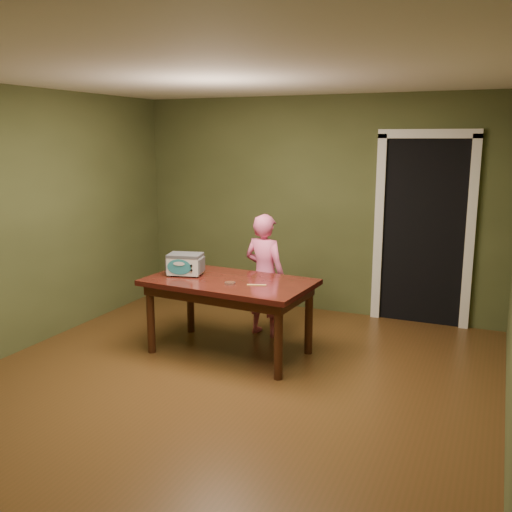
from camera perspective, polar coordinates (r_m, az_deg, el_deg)
The scene contains 8 objects.
floor at distance 5.07m, azimuth -3.36°, elevation -12.84°, with size 5.00×5.00×0.00m, color #523217.
room_shell at distance 4.63m, azimuth -3.62°, elevation 6.75°, with size 4.52×5.02×2.61m.
doorway at distance 7.01m, azimuth 16.71°, elevation 2.63°, with size 1.10×0.66×2.25m.
dining_table at distance 5.58m, azimuth -2.69°, elevation -3.40°, with size 1.66×1.01×0.75m.
toy_oven at distance 5.77m, azimuth -7.08°, elevation -0.74°, with size 0.39×0.31×0.22m.
baking_pan at distance 5.39m, azimuth -2.62°, elevation -2.72°, with size 0.10×0.10×0.02m.
spatula at distance 5.35m, azimuth 0.07°, elevation -2.92°, with size 0.18×0.03×0.01m, color #EDBD67.
child at distance 6.11m, azimuth 0.88°, elevation -1.92°, with size 0.48×0.32×1.33m, color #EB6093.
Camera 1 is at (2.10, -4.10, 2.11)m, focal length 40.00 mm.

